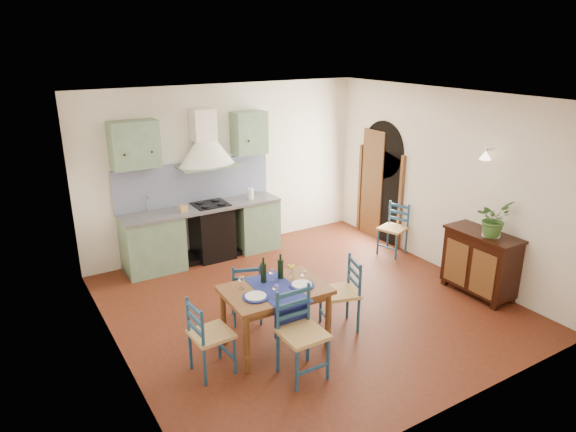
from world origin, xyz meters
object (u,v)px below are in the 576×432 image
object	(u,v)px
dining_table	(276,295)
chair_near	(301,333)
sideboard	(480,261)
potted_plant	(493,218)

from	to	relation	value
dining_table	chair_near	xyz separation A→B (m)	(-0.05, -0.62, -0.16)
sideboard	potted_plant	bearing A→B (deg)	-98.25
chair_near	potted_plant	world-z (taller)	potted_plant
chair_near	potted_plant	xyz separation A→B (m)	(3.16, 0.13, 0.68)
sideboard	potted_plant	size ratio (longest dim) A/B	2.10
dining_table	potted_plant	size ratio (longest dim) A/B	2.43
dining_table	potted_plant	xyz separation A→B (m)	(3.11, -0.49, 0.52)
sideboard	chair_near	bearing A→B (deg)	-175.41
dining_table	potted_plant	bearing A→B (deg)	-8.96
dining_table	sideboard	size ratio (longest dim) A/B	1.16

